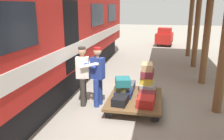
{
  "coord_description": "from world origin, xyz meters",
  "views": [
    {
      "loc": [
        -0.57,
        6.29,
        2.8
      ],
      "look_at": [
        0.63,
        0.47,
        1.15
      ],
      "focal_mm": 37.3,
      "sensor_mm": 36.0,
      "label": 1
    }
  ],
  "objects": [
    {
      "name": "train_car",
      "position": [
        3.39,
        0.0,
        2.06
      ],
      "size": [
        3.02,
        16.09,
        4.0
      ],
      "color": "#B21E19",
      "rests_on": "ground_plane"
    },
    {
      "name": "suitcase_slate_roller",
      "position": [
        0.36,
        -0.36,
        0.42
      ],
      "size": [
        0.51,
        0.62,
        0.24
      ],
      "primitive_type": "cube",
      "rotation": [
        0.0,
        0.0,
        -0.02
      ],
      "color": "#4C515B",
      "rests_on": "luggage_cart"
    },
    {
      "name": "suitcase_teal_softside",
      "position": [
        0.37,
        0.21,
        0.75
      ],
      "size": [
        0.5,
        0.54,
        0.21
      ],
      "primitive_type": "cube",
      "rotation": [
        0.0,
        0.0,
        0.25
      ],
      "color": "#1E666B",
      "rests_on": "suitcase_olive_duffel"
    },
    {
      "name": "suitcase_tan_vintage",
      "position": [
        -0.24,
        -0.42,
        1.06
      ],
      "size": [
        0.35,
        0.55,
        0.19
      ],
      "primitive_type": "cube",
      "rotation": [
        0.0,
        0.0,
        0.06
      ],
      "color": "tan",
      "rests_on": "suitcase_burgundy_valise"
    },
    {
      "name": "suitcase_burgundy_valise",
      "position": [
        -0.27,
        -0.39,
        0.86
      ],
      "size": [
        0.38,
        0.54,
        0.2
      ],
      "primitive_type": "cube",
      "rotation": [
        0.0,
        0.0,
        -0.06
      ],
      "color": "maroon",
      "rests_on": "suitcase_yellow_case"
    },
    {
      "name": "suitcase_maroon_trunk",
      "position": [
        -0.3,
        0.17,
        0.38
      ],
      "size": [
        0.5,
        0.53,
        0.16
      ],
      "primitive_type": "cube",
      "rotation": [
        0.0,
        0.0,
        -0.09
      ],
      "color": "maroon",
      "rests_on": "luggage_cart"
    },
    {
      "name": "ground_plane",
      "position": [
        0.0,
        0.0,
        0.0
      ],
      "size": [
        60.0,
        60.0,
        0.0
      ],
      "primitive_type": "plane",
      "color": "gray"
    },
    {
      "name": "porter_by_door",
      "position": [
        1.5,
        0.28,
        0.93
      ],
      "size": [
        0.72,
        0.52,
        1.7
      ],
      "color": "#332D28",
      "rests_on": "ground_plane"
    },
    {
      "name": "suitcase_gray_aluminum",
      "position": [
        -0.3,
        -0.36,
        0.43
      ],
      "size": [
        0.47,
        0.68,
        0.26
      ],
      "primitive_type": "cube",
      "rotation": [
        0.0,
        0.0,
        -0.14
      ],
      "color": "#9EA0A5",
      "rests_on": "luggage_cart"
    },
    {
      "name": "suitcase_yellow_case",
      "position": [
        -0.26,
        -0.37,
        0.66
      ],
      "size": [
        0.4,
        0.5,
        0.2
      ],
      "primitive_type": "cube",
      "rotation": [
        0.0,
        0.0,
        -0.18
      ],
      "color": "gold",
      "rests_on": "suitcase_gray_aluminum"
    },
    {
      "name": "baggage_tug",
      "position": [
        -0.88,
        -10.85,
        0.63
      ],
      "size": [
        1.33,
        1.84,
        1.3
      ],
      "color": "#B21E19",
      "rests_on": "ground_plane"
    },
    {
      "name": "luggage_cart",
      "position": [
        0.03,
        0.17,
        0.26
      ],
      "size": [
        1.47,
        1.94,
        0.3
      ],
      "color": "brown",
      "rests_on": "ground_plane"
    },
    {
      "name": "suitcase_olive_duffel",
      "position": [
        0.4,
        0.18,
        0.56
      ],
      "size": [
        0.4,
        0.44,
        0.18
      ],
      "primitive_type": "cube",
      "rotation": [
        0.0,
        0.0,
        -0.24
      ],
      "color": "brown",
      "rests_on": "suitcase_navy_fabric"
    },
    {
      "name": "suitcase_navy_fabric",
      "position": [
        0.36,
        0.17,
        0.39
      ],
      "size": [
        0.49,
        0.46,
        0.17
      ],
      "primitive_type": "cube",
      "rotation": [
        0.0,
        0.0,
        -0.01
      ],
      "color": "navy",
      "rests_on": "luggage_cart"
    },
    {
      "name": "porter_in_overalls",
      "position": [
        1.1,
        0.25,
        0.93
      ],
      "size": [
        0.72,
        0.54,
        1.7
      ],
      "color": "navy",
      "rests_on": "ground_plane"
    },
    {
      "name": "suitcase_red_plastic",
      "position": [
        -0.3,
        0.71,
        0.42
      ],
      "size": [
        0.46,
        0.5,
        0.24
      ],
      "primitive_type": "cube",
      "rotation": [
        0.0,
        0.0,
        -0.09
      ],
      "color": "#AD231E",
      "rests_on": "luggage_cart"
    },
    {
      "name": "suitcase_black_hardshell",
      "position": [
        0.36,
        0.71,
        0.41
      ],
      "size": [
        0.41,
        0.55,
        0.21
      ],
      "primitive_type": "cube",
      "rotation": [
        0.0,
        0.0,
        -0.09
      ],
      "color": "black",
      "rests_on": "luggage_cart"
    }
  ]
}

